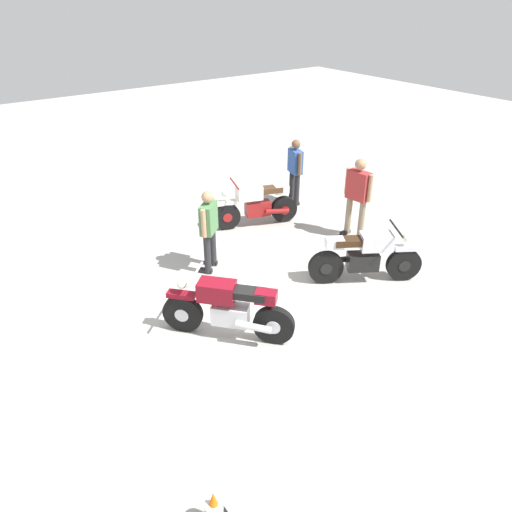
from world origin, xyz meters
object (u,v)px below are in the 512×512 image
at_px(motorcycle_silver_cruiser, 365,256).
at_px(person_in_green_shirt, 209,227).
at_px(motorcycle_cream_vintage, 256,205).
at_px(person_in_red_shirt, 357,193).
at_px(person_in_blue_shirt, 295,168).
at_px(motorcycle_maroon_cruiser, 228,309).
at_px(traffic_cone, 214,510).

xyz_separation_m(motorcycle_silver_cruiser, person_in_green_shirt, (2.05, -2.03, 0.38)).
bearing_deg(motorcycle_cream_vintage, person_in_red_shirt, 147.80).
bearing_deg(person_in_red_shirt, person_in_green_shirt, -17.73).
bearing_deg(person_in_blue_shirt, person_in_red_shirt, 102.89).
bearing_deg(motorcycle_maroon_cruiser, person_in_blue_shirt, -92.40).
height_order(motorcycle_cream_vintage, motorcycle_maroon_cruiser, motorcycle_maroon_cruiser).
distance_m(person_in_green_shirt, person_in_red_shirt, 3.31).
bearing_deg(motorcycle_cream_vintage, person_in_blue_shirt, -143.48).
relative_size(motorcycle_cream_vintage, person_in_blue_shirt, 1.18).
height_order(motorcycle_cream_vintage, person_in_green_shirt, person_in_green_shirt).
bearing_deg(traffic_cone, person_in_red_shirt, -147.35).
relative_size(motorcycle_silver_cruiser, person_in_red_shirt, 1.05).
distance_m(motorcycle_cream_vintage, person_in_red_shirt, 2.25).
distance_m(motorcycle_cream_vintage, person_in_blue_shirt, 1.64).
bearing_deg(person_in_green_shirt, motorcycle_silver_cruiser, -174.67).
xyz_separation_m(motorcycle_cream_vintage, person_in_blue_shirt, (-1.52, -0.48, 0.42)).
height_order(motorcycle_silver_cruiser, traffic_cone, motorcycle_silver_cruiser).
xyz_separation_m(motorcycle_silver_cruiser, motorcycle_cream_vintage, (0.18, -3.11, -0.03)).
relative_size(motorcycle_silver_cruiser, motorcycle_maroon_cruiser, 1.12).
relative_size(motorcycle_cream_vintage, person_in_green_shirt, 1.18).
bearing_deg(traffic_cone, person_in_green_shirt, -121.02).
bearing_deg(person_in_green_shirt, motorcycle_maroon_cruiser, 116.19).
relative_size(motorcycle_cream_vintage, person_in_red_shirt, 1.09).
xyz_separation_m(person_in_green_shirt, person_in_blue_shirt, (-3.39, -1.56, 0.00)).
height_order(motorcycle_silver_cruiser, person_in_red_shirt, person_in_red_shirt).
bearing_deg(person_in_blue_shirt, motorcycle_maroon_cruiser, 55.93).
distance_m(motorcycle_cream_vintage, traffic_cone, 7.12).
bearing_deg(motorcycle_silver_cruiser, person_in_green_shirt, 167.25).
bearing_deg(motorcycle_maroon_cruiser, motorcycle_cream_vintage, -84.03).
height_order(motorcycle_silver_cruiser, person_in_blue_shirt, person_in_blue_shirt).
bearing_deg(person_in_blue_shirt, motorcycle_cream_vintage, 34.16).
relative_size(person_in_red_shirt, traffic_cone, 3.29).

